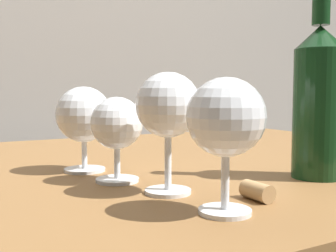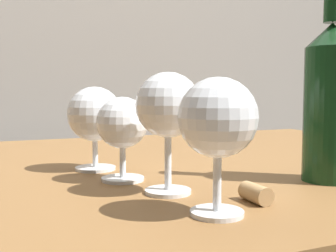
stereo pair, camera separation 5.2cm
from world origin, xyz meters
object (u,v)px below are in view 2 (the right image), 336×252
at_px(wine_glass_cabernet, 218,120).
at_px(wine_glass_pinot, 95,115).
at_px(wine_glass_amber, 168,108).
at_px(wine_glass_rose, 122,125).
at_px(wine_bottle, 330,98).
at_px(cork, 256,193).

relative_size(wine_glass_cabernet, wine_glass_pinot, 1.05).
bearing_deg(wine_glass_amber, wine_glass_cabernet, -84.15).
bearing_deg(wine_glass_rose, wine_glass_pinot, 100.23).
bearing_deg(wine_glass_cabernet, wine_glass_amber, 95.85).
relative_size(wine_glass_rose, wine_glass_pinot, 0.89).
distance_m(wine_glass_cabernet, wine_bottle, 0.25).
height_order(wine_glass_rose, wine_glass_pinot, wine_glass_pinot).
bearing_deg(cork, wine_glass_cabernet, -159.25).
bearing_deg(wine_bottle, wine_glass_amber, 174.52).
relative_size(wine_glass_cabernet, wine_glass_rose, 1.18).
distance_m(wine_glass_rose, wine_bottle, 0.30).
bearing_deg(wine_bottle, cork, -160.75).
bearing_deg(wine_glass_amber, wine_glass_rose, 108.29).
xyz_separation_m(wine_glass_cabernet, wine_bottle, (0.23, 0.08, 0.02)).
distance_m(wine_glass_amber, wine_bottle, 0.25).
bearing_deg(wine_glass_pinot, wine_glass_amber, -75.74).
bearing_deg(wine_glass_pinot, cork, -65.39).
bearing_deg(wine_bottle, wine_glass_rose, 156.64).
height_order(wine_glass_cabernet, wine_glass_amber, wine_glass_amber).
xyz_separation_m(wine_glass_amber, wine_glass_pinot, (-0.05, 0.19, -0.02)).
bearing_deg(wine_glass_amber, cork, -46.62).
xyz_separation_m(wine_glass_amber, wine_glass_rose, (-0.03, 0.10, -0.03)).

